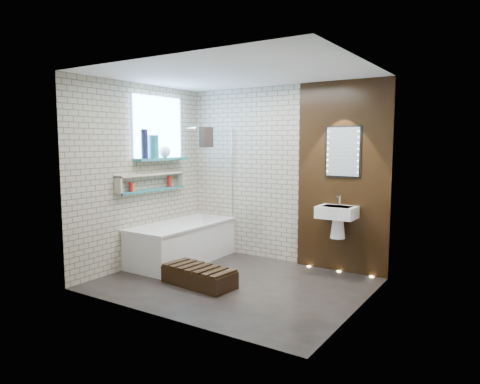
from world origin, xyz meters
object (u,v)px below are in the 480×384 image
Objects in this scene: bath_screen at (218,175)px; walnut_step at (199,277)px; led_mirror at (343,152)px; washbasin at (337,217)px; bathtub at (182,242)px.

bath_screen reaches higher than walnut_step.
led_mirror is at bearing 50.38° from walnut_step.
bath_screen is 1.49× the size of walnut_step.
led_mirror is (0.00, 0.16, 0.86)m from washbasin.
bath_screen is at bearing -174.22° from washbasin.
led_mirror reaches higher than bathtub.
led_mirror reaches higher than washbasin.
washbasin is (2.17, 0.62, 0.50)m from bathtub.
bath_screen is at bearing 114.86° from walnut_step.
bathtub is at bearing -128.90° from bath_screen.
bathtub is at bearing 140.38° from walnut_step.
washbasin is 0.83× the size of led_mirror.
washbasin is 1.99m from walnut_step.
walnut_step is (-1.27, -1.53, -1.55)m from led_mirror.
washbasin is at bearing 5.78° from bath_screen.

